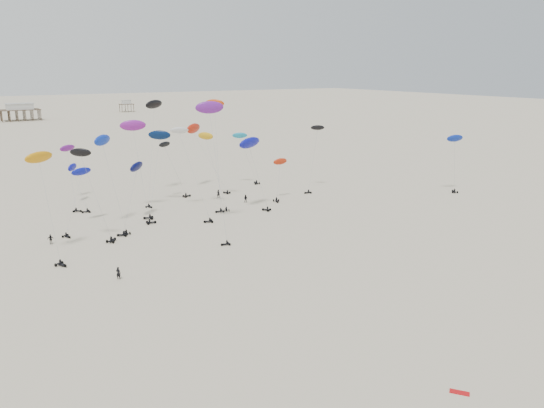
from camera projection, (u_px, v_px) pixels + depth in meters
ground_plane at (106, 155)px, 185.07m from camera, size 900.00×900.00×0.00m
pavilion_main at (20, 113)px, 303.22m from camera, size 21.00×13.00×9.80m
pavilion_small at (127, 107)px, 363.35m from camera, size 9.00×7.00×8.00m
rig_0 at (78, 185)px, 100.71m from camera, size 8.31×11.13×13.28m
rig_1 at (211, 155)px, 113.30m from camera, size 3.98×9.25×16.39m
rig_2 at (314, 150)px, 130.08m from camera, size 8.36×6.41×16.22m
rig_3 at (279, 176)px, 121.21m from camera, size 5.55×4.90×9.58m
rig_4 at (153, 114)px, 123.63m from camera, size 10.60×16.61×24.68m
rig_5 at (93, 188)px, 90.45m from camera, size 6.68×5.35×16.72m
rig_6 at (43, 179)px, 82.68m from camera, size 5.23×10.29×17.29m
rig_7 at (69, 162)px, 118.63m from camera, size 4.83×15.88×16.83m
rig_8 at (106, 156)px, 98.16m from camera, size 4.66×10.68×17.91m
rig_9 at (188, 156)px, 108.73m from camera, size 4.14×15.10×20.16m
rig_10 at (211, 120)px, 96.48m from camera, size 6.87×14.15×24.95m
rig_11 at (174, 167)px, 122.23m from camera, size 7.27×3.10×13.52m
rig_12 at (75, 177)px, 116.68m from camera, size 3.48×13.42×12.60m
rig_13 at (157, 150)px, 113.73m from camera, size 10.69×14.20×18.92m
rig_14 at (135, 140)px, 108.14m from camera, size 5.60×13.72×20.47m
rig_15 at (196, 134)px, 130.96m from camera, size 7.68×14.07×17.74m
rig_16 at (455, 151)px, 128.25m from camera, size 4.78×4.54×14.16m
rig_17 at (216, 125)px, 115.85m from camera, size 7.56×13.38×23.85m
rig_18 at (246, 152)px, 136.87m from camera, size 6.28×5.11×13.69m
rig_19 at (134, 176)px, 103.73m from camera, size 9.99×13.92×15.19m
rig_20 at (251, 149)px, 111.37m from camera, size 6.93×7.30×15.87m
spectator_0 at (119, 279)px, 76.51m from camera, size 0.97×0.94×2.21m
spectator_1 at (246, 202)px, 119.94m from camera, size 1.18×1.14×2.12m
spectator_2 at (51, 244)px, 91.66m from camera, size 1.33×0.87×2.07m
spectator_3 at (218, 198)px, 124.26m from camera, size 1.01×0.92×2.29m
grounded_kite_b at (459, 393)px, 49.78m from camera, size 1.66×1.85×0.07m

